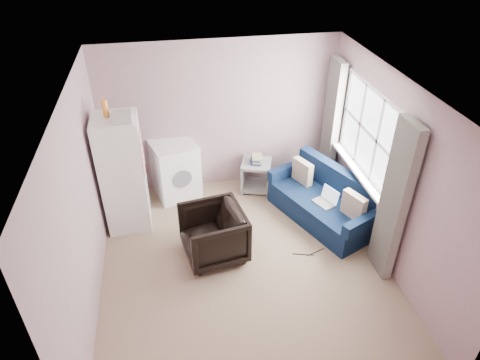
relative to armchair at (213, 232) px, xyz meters
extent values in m
cube|color=#9A7F65|center=(0.38, -0.28, -0.42)|extent=(3.80, 4.20, 0.02)
cube|color=silver|center=(0.38, -0.28, 2.10)|extent=(3.80, 4.20, 0.02)
cube|color=#A9868C|center=(0.38, 1.83, 0.84)|extent=(3.80, 0.02, 2.50)
cube|color=#A9868C|center=(0.38, -2.39, 0.84)|extent=(3.80, 0.02, 2.50)
cube|color=#A9868C|center=(-1.53, -0.28, 0.84)|extent=(0.02, 4.20, 2.50)
cube|color=#A9868C|center=(2.29, -0.28, 0.84)|extent=(0.02, 4.20, 2.50)
cube|color=white|center=(2.27, 0.42, 1.09)|extent=(0.01, 1.60, 1.20)
imported|color=black|center=(0.00, 0.00, 0.00)|extent=(0.87, 0.91, 0.83)
cube|color=white|center=(-1.16, 0.94, 0.48)|extent=(0.62, 0.62, 1.78)
cube|color=slate|center=(-0.85, 0.94, 0.25)|extent=(0.02, 0.57, 0.02)
cube|color=slate|center=(-0.85, 1.17, 0.75)|extent=(0.02, 0.03, 0.51)
cube|color=white|center=(-0.85, 0.91, 0.83)|extent=(0.01, 0.43, 0.61)
cylinder|color=#FCA132|center=(-1.25, 0.99, 1.49)|extent=(0.08, 0.08, 0.24)
cube|color=beige|center=(-1.04, 0.84, 1.41)|extent=(0.27, 0.31, 0.09)
cube|color=white|center=(-0.42, 1.61, 0.06)|extent=(0.83, 0.83, 0.95)
cube|color=slate|center=(-0.41, 1.59, 0.50)|extent=(0.77, 0.76, 0.06)
cylinder|color=slate|center=(-0.32, 1.28, 0.07)|extent=(0.31, 0.11, 0.31)
cube|color=gray|center=(0.93, 1.49, 0.09)|extent=(0.60, 0.60, 0.04)
cube|color=gray|center=(0.93, 1.49, -0.35)|extent=(0.60, 0.60, 0.04)
cube|color=gray|center=(0.72, 1.56, -0.15)|extent=(0.19, 0.47, 0.53)
cube|color=gray|center=(1.13, 1.42, -0.15)|extent=(0.19, 0.47, 0.53)
cube|color=navy|center=(0.93, 1.49, 0.13)|extent=(0.22, 0.27, 0.03)
cube|color=#979565|center=(0.94, 1.48, 0.16)|extent=(0.21, 0.26, 0.03)
cube|color=navy|center=(0.92, 1.50, 0.19)|extent=(0.24, 0.28, 0.03)
cube|color=#979565|center=(0.93, 1.48, 0.22)|extent=(0.21, 0.26, 0.03)
cube|color=#0D203F|center=(1.75, 0.50, -0.22)|extent=(1.42, 1.87, 0.38)
cube|color=#0D203F|center=(2.04, 0.63, 0.17)|extent=(0.84, 1.62, 0.41)
cube|color=#0D203F|center=(2.08, -0.25, 0.06)|extent=(0.78, 0.45, 0.19)
cube|color=#0D203F|center=(1.42, 1.25, 0.06)|extent=(0.78, 0.45, 0.19)
cube|color=tan|center=(2.02, 0.02, 0.15)|extent=(0.26, 0.39, 0.38)
cube|color=tan|center=(1.57, 1.02, 0.15)|extent=(0.26, 0.39, 0.38)
cube|color=gray|center=(1.72, 0.39, -0.03)|extent=(0.32, 0.37, 0.02)
cube|color=silver|center=(1.83, 0.43, 0.08)|extent=(0.18, 0.31, 0.21)
cube|color=white|center=(2.20, 0.42, 0.46)|extent=(0.14, 1.70, 0.04)
cube|color=white|center=(2.25, 0.42, 0.49)|extent=(0.02, 1.68, 0.05)
cube|color=white|center=(2.25, 0.42, 1.09)|extent=(0.02, 1.68, 0.05)
cube|color=white|center=(2.25, 0.42, 1.69)|extent=(0.02, 1.68, 0.05)
cube|color=white|center=(2.25, -0.38, 1.09)|extent=(0.02, 0.05, 1.20)
cube|color=white|center=(2.25, 0.15, 1.09)|extent=(0.02, 0.05, 1.20)
cube|color=white|center=(2.25, 0.68, 1.09)|extent=(0.02, 0.05, 1.20)
cube|color=white|center=(2.25, 1.22, 1.09)|extent=(0.02, 0.05, 1.20)
cube|color=beige|center=(2.16, -0.66, 0.69)|extent=(0.12, 0.46, 2.18)
cube|color=beige|center=(2.16, 1.50, 0.69)|extent=(0.12, 0.46, 2.18)
cylinder|color=black|center=(1.42, -0.23, -0.41)|extent=(0.30, 0.11, 0.01)
cylinder|color=black|center=(1.24, -0.24, -0.41)|extent=(0.30, 0.10, 0.01)
camera|label=1|loc=(-0.45, -4.43, 3.81)|focal=32.00mm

